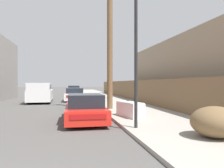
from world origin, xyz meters
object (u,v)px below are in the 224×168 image
at_px(pickup_truck, 40,93).
at_px(pedestrian, 111,90).
at_px(parked_sports_car_red, 85,109).
at_px(utility_pole, 110,36).
at_px(brush_pile, 215,122).
at_px(car_parked_mid, 75,95).
at_px(street_lamp, 136,49).
at_px(car_parked_far, 74,91).
at_px(discarded_fridge, 130,109).

xyz_separation_m(pickup_truck, pedestrian, (7.04, 3.10, 0.08)).
xyz_separation_m(parked_sports_car_red, pickup_truck, (-3.26, 10.42, 0.32)).
height_order(pickup_truck, utility_pole, utility_pole).
height_order(parked_sports_car_red, pedestrian, pedestrian).
bearing_deg(brush_pile, car_parked_mid, 102.99).
xyz_separation_m(car_parked_mid, brush_pile, (3.71, -16.11, -0.02)).
distance_m(street_lamp, pedestrian, 16.22).
distance_m(car_parked_mid, brush_pile, 16.53).
distance_m(car_parked_mid, street_lamp, 14.59).
bearing_deg(car_parked_far, parked_sports_car_red, -90.39).
distance_m(pickup_truck, street_lamp, 13.92).
distance_m(utility_pole, brush_pile, 9.14).
relative_size(parked_sports_car_red, utility_pole, 0.49).
distance_m(utility_pole, street_lamp, 6.38).
xyz_separation_m(parked_sports_car_red, car_parked_far, (-0.09, 22.10, 0.08)).
height_order(discarded_fridge, pedestrian, pedestrian).
bearing_deg(car_parked_mid, utility_pole, -73.54).
relative_size(discarded_fridge, pickup_truck, 0.35).
xyz_separation_m(discarded_fridge, pickup_truck, (-5.43, 10.29, 0.41)).
height_order(discarded_fridge, car_parked_mid, car_parked_mid).
distance_m(car_parked_far, pickup_truck, 12.11).
relative_size(car_parked_mid, utility_pole, 0.49).
distance_m(discarded_fridge, pedestrian, 13.49).
relative_size(parked_sports_car_red, pedestrian, 2.70).
bearing_deg(street_lamp, discarded_fridge, 78.88).
relative_size(brush_pile, pedestrian, 0.88).
height_order(utility_pole, brush_pile, utility_pole).
height_order(discarded_fridge, car_parked_far, car_parked_far).
distance_m(discarded_fridge, brush_pile, 4.61).
distance_m(parked_sports_car_red, street_lamp, 3.80).
xyz_separation_m(parked_sports_car_red, utility_pole, (1.85, 3.68, 4.19)).
relative_size(utility_pole, brush_pile, 6.23).
distance_m(car_parked_mid, utility_pole, 9.37).
xyz_separation_m(utility_pole, pedestrian, (1.93, 9.84, -3.79)).
bearing_deg(pickup_truck, utility_pole, 125.22).
bearing_deg(car_parked_far, brush_pile, -82.72).
bearing_deg(utility_pole, pedestrian, 78.89).
bearing_deg(brush_pile, pedestrian, 89.33).
bearing_deg(street_lamp, pedestrian, 82.49).
height_order(discarded_fridge, street_lamp, street_lamp).
bearing_deg(pickup_truck, brush_pile, 113.01).
relative_size(pickup_truck, street_lamp, 1.09).
xyz_separation_m(parked_sports_car_red, pedestrian, (3.78, 13.52, 0.40)).
bearing_deg(car_parked_mid, brush_pile, -74.26).
relative_size(car_parked_far, pedestrian, 2.73).
bearing_deg(discarded_fridge, street_lamp, -113.56).
distance_m(discarded_fridge, parked_sports_car_red, 2.19).
distance_m(discarded_fridge, car_parked_far, 22.09).
xyz_separation_m(car_parked_mid, car_parked_far, (0.06, 10.26, 0.05)).
bearing_deg(brush_pile, utility_pole, 102.23).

